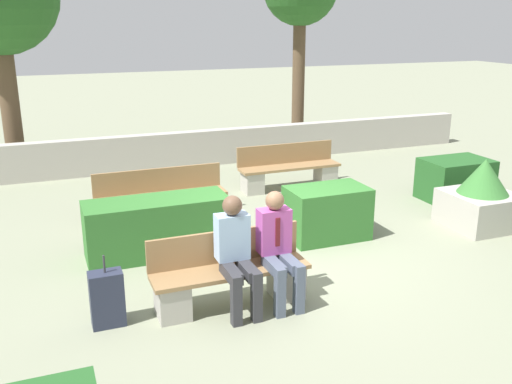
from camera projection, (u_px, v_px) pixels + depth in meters
The scene contains 12 objects.
ground_plane at pixel (294, 259), 8.07m from camera, with size 60.00×60.00×0.00m, color gray.
perimeter_wall at pixel (189, 149), 13.04m from camera, with size 14.51×0.30×0.80m.
bench_front at pixel (230, 278), 6.72m from camera, with size 1.88×0.48×0.87m.
bench_left_side at pixel (289, 171), 11.37m from camera, with size 2.06×0.49×0.87m.
bench_right_side at pixel (162, 201), 9.51m from camera, with size 2.17×0.49×0.87m.
person_seated_man at pixel (278, 243), 6.66m from camera, with size 0.38×0.63×1.36m.
person_seated_woman at pixel (236, 249), 6.48m from camera, with size 0.38×0.63×1.36m.
hedge_block_near_left at pixel (327, 213), 8.77m from camera, with size 1.22×0.75×0.81m.
hedge_block_near_right at pixel (455, 179), 10.66m from camera, with size 1.23×0.85×0.77m.
hedge_block_mid_right at pixel (157, 227), 8.15m from camera, with size 2.03×0.72×0.83m.
planter_corner_left at pixel (482, 197), 9.24m from camera, with size 1.07×1.07×1.13m.
suitcase at pixel (107, 299), 6.27m from camera, with size 0.37×0.23×0.84m.
Camera 1 is at (-3.20, -6.74, 3.28)m, focal length 40.00 mm.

